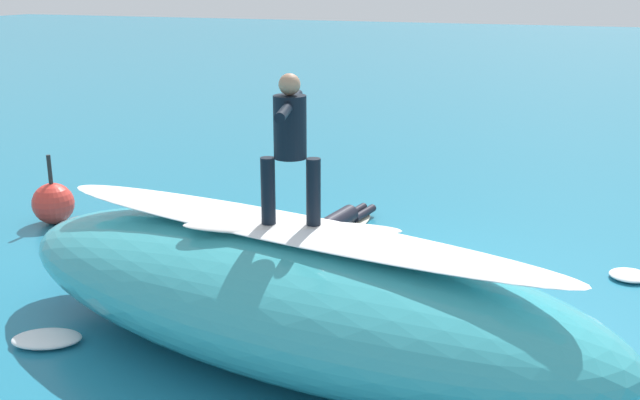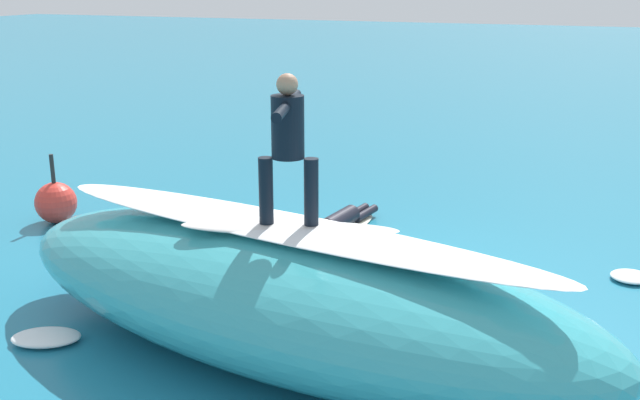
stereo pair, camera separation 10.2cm
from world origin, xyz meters
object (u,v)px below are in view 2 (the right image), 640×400
Objects in this scene: surfer_riding at (288,138)px; surfboard_riding at (289,228)px; buoy_marker at (56,202)px; surfboard_paddling at (340,231)px; surfer_paddling at (344,219)px.

surfboard_riding is at bearing 163.31° from surfer_riding.
buoy_marker is (5.53, -2.75, -1.12)m from surfboard_riding.
surfboard_paddling is (0.95, -4.02, -1.43)m from surfboard_riding.
surfboard_riding is 1.48× the size of surfer_riding.
surfboard_paddling is at bearing -93.32° from surfer_riding.
buoy_marker is (5.53, -2.75, -2.05)m from surfer_riding.
buoy_marker is (4.59, 1.40, 0.14)m from surfer_paddling.
surfboard_riding is 1.31× the size of surfer_paddling.
surfer_riding is 0.72× the size of surfboard_paddling.
surfboard_riding is 6.28m from buoy_marker.
surfer_riding is at bearing 20.00° from surfer_paddling.
surfer_riding is 0.89× the size of surfer_paddling.
surfer_paddling is at bearing -163.10° from buoy_marker.
surfer_riding is at bearing -16.69° from surfboard_riding.
surfboard_riding is 4.37m from surfboard_paddling.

